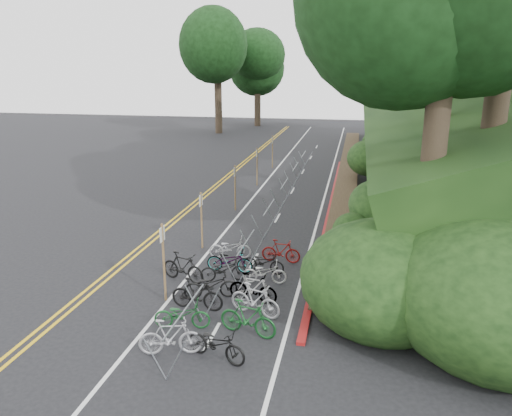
{
  "coord_description": "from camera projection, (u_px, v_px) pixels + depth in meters",
  "views": [
    {
      "loc": [
        6.96,
        -14.49,
        7.65
      ],
      "look_at": [
        2.54,
        7.19,
        1.3
      ],
      "focal_mm": 35.0,
      "sensor_mm": 36.0,
      "label": 1
    }
  ],
  "objects": [
    {
      "name": "ground",
      "position": [
        142.0,
        297.0,
        17.1
      ],
      "size": [
        120.0,
        120.0,
        0.0
      ],
      "primitive_type": "plane",
      "color": "black",
      "rests_on": "ground"
    },
    {
      "name": "bike_rack_front",
      "position": [
        185.0,
        319.0,
        13.82
      ],
      "size": [
        1.15,
        3.32,
        1.18
      ],
      "color": "gray",
      "rests_on": "ground"
    },
    {
      "name": "bike_valet",
      "position": [
        230.0,
        287.0,
        16.76
      ],
      "size": [
        2.94,
        9.06,
        1.09
      ],
      "color": "#9E9EA3",
      "rests_on": "ground"
    },
    {
      "name": "road_markings",
      "position": [
        232.0,
        215.0,
        26.48
      ],
      "size": [
        7.47,
        80.0,
        0.01
      ],
      "color": "gold",
      "rests_on": "ground"
    },
    {
      "name": "embankment",
      "position": [
        453.0,
        148.0,
        31.82
      ],
      "size": [
        14.3,
        48.14,
        9.11
      ],
      "color": "black",
      "rests_on": "ground"
    },
    {
      "name": "bike_front",
      "position": [
        183.0,
        267.0,
        18.21
      ],
      "size": [
        1.1,
        1.92,
        1.11
      ],
      "primitive_type": "imported",
      "rotation": [
        0.0,
        0.0,
        1.23
      ],
      "color": "black",
      "rests_on": "ground"
    },
    {
      "name": "signposts_rest",
      "position": [
        247.0,
        173.0,
        29.77
      ],
      "size": [
        0.08,
        18.4,
        2.5
      ],
      "color": "brown",
      "rests_on": "ground"
    },
    {
      "name": "red_curb",
      "position": [
        330.0,
        209.0,
        27.29
      ],
      "size": [
        0.25,
        28.0,
        0.1
      ],
      "primitive_type": "cube",
      "color": "maroon",
      "rests_on": "ground"
    },
    {
      "name": "bike_racks_rest",
      "position": [
        284.0,
        189.0,
        28.53
      ],
      "size": [
        1.14,
        23.0,
        1.17
      ],
      "color": "gray",
      "rests_on": "ground"
    },
    {
      "name": "signpost_near",
      "position": [
        164.0,
        257.0,
        16.45
      ],
      "size": [
        0.08,
        0.4,
        2.71
      ],
      "color": "brown",
      "rests_on": "ground"
    }
  ]
}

